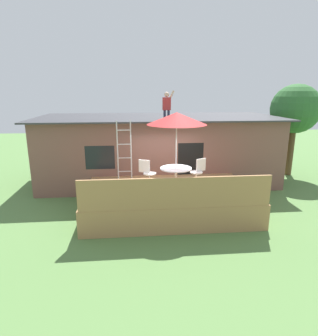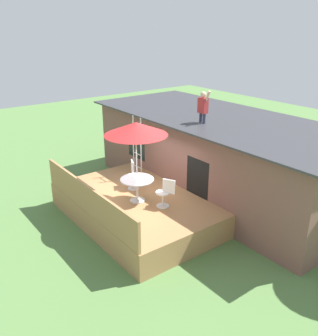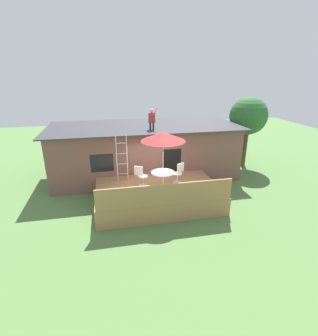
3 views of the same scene
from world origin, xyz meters
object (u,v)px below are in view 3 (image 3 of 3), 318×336
at_px(patio_umbrella, 163,137).
at_px(person_figure, 152,117).
at_px(step_ladder, 122,159).
at_px(backyard_tree, 248,117).
at_px(patio_chair_left, 141,176).
at_px(patio_table, 163,176).
at_px(patio_chair_right, 178,173).

xyz_separation_m(patio_umbrella, person_figure, (0.01, 2.67, 0.36)).
bearing_deg(step_ladder, backyard_tree, 19.72).
bearing_deg(person_figure, patio_chair_left, -112.30).
xyz_separation_m(step_ladder, patio_chair_left, (0.79, -0.72, -0.64)).
height_order(step_ladder, patio_chair_left, step_ladder).
relative_size(step_ladder, person_figure, 1.98).
bearing_deg(patio_chair_left, patio_table, -0.00).
distance_m(person_figure, patio_chair_right, 3.28).
xyz_separation_m(patio_chair_right, backyard_tree, (5.36, 3.55, 1.89)).
bearing_deg(step_ladder, patio_table, -34.40).
relative_size(patio_umbrella, person_figure, 2.29).
xyz_separation_m(step_ladder, person_figure, (1.71, 1.51, 1.61)).
relative_size(patio_table, person_figure, 0.94).
distance_m(patio_table, step_ladder, 2.12).
xyz_separation_m(step_ladder, patio_chair_right, (2.54, -0.72, -0.64)).
bearing_deg(patio_umbrella, step_ladder, 145.60).
height_order(patio_chair_left, backyard_tree, backyard_tree).
bearing_deg(patio_table, backyard_tree, 32.75).
xyz_separation_m(patio_umbrella, backyard_tree, (6.21, 3.99, -0.00)).
xyz_separation_m(patio_table, step_ladder, (-1.69, 1.16, 0.51)).
distance_m(patio_table, backyard_tree, 7.59).
bearing_deg(patio_table, step_ladder, 145.60).
distance_m(step_ladder, patio_chair_right, 2.71).
height_order(patio_table, patio_umbrella, patio_umbrella).
height_order(patio_umbrella, patio_chair_left, patio_umbrella).
xyz_separation_m(patio_chair_left, backyard_tree, (7.11, 3.55, 1.89)).
relative_size(person_figure, patio_chair_right, 1.21).
height_order(patio_table, step_ladder, step_ladder).
distance_m(step_ladder, person_figure, 2.79).
distance_m(patio_table, person_figure, 3.41).
bearing_deg(patio_chair_right, backyard_tree, -174.03).
bearing_deg(person_figure, patio_chair_right, -69.57).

